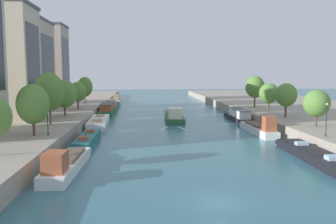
% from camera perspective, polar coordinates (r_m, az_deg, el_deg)
% --- Properties ---
extents(ground_plane, '(400.00, 400.00, 0.00)m').
position_cam_1_polar(ground_plane, '(29.03, 8.07, -14.30)').
color(ground_plane, '#336675').
extents(quay_left, '(36.00, 170.00, 2.01)m').
position_cam_1_polar(quay_left, '(86.82, -23.39, -0.32)').
color(quay_left, gray).
rests_on(quay_left, ground).
extents(quay_right, '(36.00, 170.00, 2.01)m').
position_cam_1_polar(quay_right, '(91.42, 21.87, 0.05)').
color(quay_right, gray).
rests_on(quay_right, ground).
extents(barge_midriver, '(4.63, 19.49, 3.11)m').
position_cam_1_polar(barge_midriver, '(77.47, 0.97, -0.60)').
color(barge_midriver, '#235633').
rests_on(barge_midriver, ground).
extents(wake_behind_barge, '(5.59, 6.03, 0.03)m').
position_cam_1_polar(wake_behind_barge, '(64.99, 0.86, -2.73)').
color(wake_behind_barge, '#A5D1DB').
rests_on(wake_behind_barge, ground).
extents(moored_boat_left_far, '(3.06, 14.12, 2.98)m').
position_cam_1_polar(moored_boat_left_far, '(38.42, -16.11, -7.96)').
color(moored_boat_left_far, silver).
rests_on(moored_boat_left_far, ground).
extents(moored_boat_left_upstream, '(2.40, 13.68, 2.29)m').
position_cam_1_polar(moored_boat_left_upstream, '(53.10, -12.78, -4.25)').
color(moored_boat_left_upstream, '#23666B').
rests_on(moored_boat_left_upstream, ground).
extents(moored_boat_left_gap_after, '(4.05, 16.61, 2.42)m').
position_cam_1_polar(moored_boat_left_gap_after, '(70.87, -11.08, -1.55)').
color(moored_boat_left_gap_after, silver).
rests_on(moored_boat_left_gap_after, ground).
extents(moored_boat_left_second, '(3.57, 16.93, 2.84)m').
position_cam_1_polar(moored_boat_left_second, '(89.45, -9.70, 0.40)').
color(moored_boat_left_second, '#235633').
rests_on(moored_boat_left_second, ground).
extents(moored_boat_left_midway, '(2.90, 14.82, 2.90)m').
position_cam_1_polar(moored_boat_left_midway, '(106.25, -8.77, 1.17)').
color(moored_boat_left_midway, '#235633').
rests_on(moored_boat_left_midway, ground).
extents(moored_boat_left_downstream, '(2.54, 14.95, 3.22)m').
position_cam_1_polar(moored_boat_left_downstream, '(121.86, -8.20, 1.87)').
color(moored_boat_left_downstream, silver).
rests_on(moored_boat_left_downstream, ground).
extents(moored_boat_right_end, '(3.38, 16.66, 2.20)m').
position_cam_1_polar(moored_boat_right_end, '(45.51, 22.38, -6.39)').
color(moored_boat_right_end, black).
rests_on(moored_boat_right_end, ground).
extents(moored_boat_right_second, '(2.63, 13.84, 3.48)m').
position_cam_1_polar(moored_boat_right_second, '(61.33, 14.55, -2.53)').
color(moored_boat_right_second, silver).
rests_on(moored_boat_right_second, ground).
extents(moored_boat_right_lone, '(2.96, 16.33, 2.65)m').
position_cam_1_polar(moored_boat_right_lone, '(76.86, 11.31, -0.63)').
color(moored_boat_right_lone, black).
rests_on(moored_boat_right_lone, ground).
extents(tree_left_distant, '(4.19, 4.19, 6.80)m').
position_cam_1_polar(tree_left_distant, '(49.14, -20.95, 1.19)').
color(tree_left_distant, brown).
rests_on(tree_left_distant, quay_left).
extents(tree_left_end_of_row, '(4.75, 4.75, 8.28)m').
position_cam_1_polar(tree_left_end_of_row, '(59.66, -18.57, 3.09)').
color(tree_left_end_of_row, brown).
rests_on(tree_left_end_of_row, quay_left).
extents(tree_left_nearest, '(4.78, 4.78, 6.93)m').
position_cam_1_polar(tree_left_nearest, '(70.44, -16.38, 2.82)').
color(tree_left_nearest, brown).
rests_on(tree_left_nearest, quay_left).
extents(tree_left_second, '(4.06, 4.06, 6.21)m').
position_cam_1_polar(tree_left_second, '(82.92, -14.35, 3.19)').
color(tree_left_second, brown).
rests_on(tree_left_second, quay_left).
extents(tree_left_by_lamp, '(4.10, 4.10, 7.29)m').
position_cam_1_polar(tree_left_by_lamp, '(94.23, -13.30, 3.96)').
color(tree_left_by_lamp, brown).
rests_on(tree_left_by_lamp, quay_left).
extents(tree_right_by_lamp, '(4.04, 4.04, 5.70)m').
position_cam_1_polar(tree_right_by_lamp, '(58.62, 22.84, 1.31)').
color(tree_right_by_lamp, brown).
rests_on(tree_right_by_lamp, quay_right).
extents(tree_right_midway, '(3.95, 3.95, 6.35)m').
position_cam_1_polar(tree_right_midway, '(68.83, 18.51, 2.62)').
color(tree_right_midway, brown).
rests_on(tree_right_midway, quay_right).
extents(tree_right_distant, '(4.09, 4.09, 6.12)m').
position_cam_1_polar(tree_right_distant, '(76.94, 15.96, 2.91)').
color(tree_right_distant, brown).
rests_on(tree_right_distant, quay_right).
extents(tree_right_second, '(4.60, 4.60, 7.52)m').
position_cam_1_polar(tree_right_second, '(87.06, 13.85, 3.94)').
color(tree_right_second, brown).
rests_on(tree_right_second, quay_right).
extents(lamppost_left_bank, '(0.28, 0.28, 4.87)m').
position_cam_1_polar(lamppost_left_bank, '(49.30, -18.86, -0.48)').
color(lamppost_left_bank, black).
rests_on(lamppost_left_bank, quay_left).
extents(lamppost_right_bank, '(0.28, 0.28, 4.35)m').
position_cam_1_polar(lamppost_right_bank, '(50.02, 24.18, -0.91)').
color(lamppost_right_bank, black).
rests_on(lamppost_right_bank, quay_right).
extents(building_left_tall, '(11.56, 13.05, 19.85)m').
position_cam_1_polar(building_left_tall, '(84.83, -22.41, 6.99)').
color(building_left_tall, '#B2A38E').
rests_on(building_left_tall, quay_left).
extents(building_left_corner, '(11.35, 10.55, 21.28)m').
position_cam_1_polar(building_left_corner, '(102.91, -19.17, 7.30)').
color(building_left_corner, '#A89989').
rests_on(building_left_corner, quay_left).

